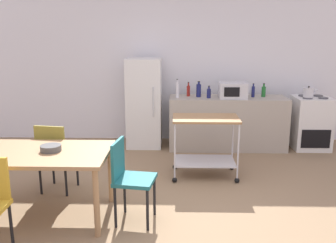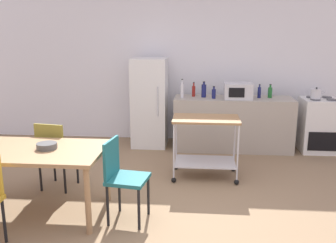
# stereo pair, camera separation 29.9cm
# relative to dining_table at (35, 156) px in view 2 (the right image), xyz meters

# --- Properties ---
(ground_plane) EXTENTS (12.00, 12.00, 0.00)m
(ground_plane) POSITION_rel_dining_table_xyz_m (1.44, -0.01, -0.67)
(ground_plane) COLOR #8C7051
(back_wall) EXTENTS (8.40, 0.12, 2.90)m
(back_wall) POSITION_rel_dining_table_xyz_m (1.44, 3.19, 0.78)
(back_wall) COLOR white
(back_wall) RESTS_ON ground_plane
(kitchen_counter) EXTENTS (2.00, 0.64, 0.90)m
(kitchen_counter) POSITION_rel_dining_table_xyz_m (2.34, 2.59, -0.22)
(kitchen_counter) COLOR #A89E8E
(kitchen_counter) RESTS_ON ground_plane
(dining_table) EXTENTS (1.50, 0.90, 0.75)m
(dining_table) POSITION_rel_dining_table_xyz_m (0.00, 0.00, 0.00)
(dining_table) COLOR #A37A51
(dining_table) RESTS_ON ground_plane
(chair_olive) EXTENTS (0.46, 0.46, 0.89)m
(chair_olive) POSITION_rel_dining_table_xyz_m (-0.04, 0.66, -0.15)
(chair_olive) COLOR olive
(chair_olive) RESTS_ON ground_plane
(chair_teal) EXTENTS (0.45, 0.45, 0.89)m
(chair_teal) POSITION_rel_dining_table_xyz_m (0.97, -0.06, -0.15)
(chair_teal) COLOR #1E666B
(chair_teal) RESTS_ON ground_plane
(stove_oven) EXTENTS (0.60, 0.61, 0.92)m
(stove_oven) POSITION_rel_dining_table_xyz_m (3.79, 2.61, -0.22)
(stove_oven) COLOR white
(stove_oven) RESTS_ON ground_plane
(refrigerator) EXTENTS (0.60, 0.63, 1.55)m
(refrigerator) POSITION_rel_dining_table_xyz_m (0.89, 2.69, 0.10)
(refrigerator) COLOR white
(refrigerator) RESTS_ON ground_plane
(kitchen_cart) EXTENTS (0.91, 0.57, 0.85)m
(kitchen_cart) POSITION_rel_dining_table_xyz_m (1.86, 1.24, -0.10)
(kitchen_cart) COLOR olive
(kitchen_cart) RESTS_ON ground_plane
(bottle_sesame_oil) EXTENTS (0.06, 0.06, 0.32)m
(bottle_sesame_oil) POSITION_rel_dining_table_xyz_m (1.47, 2.52, 0.36)
(bottle_sesame_oil) COLOR silver
(bottle_sesame_oil) RESTS_ON kitchen_counter
(bottle_hot_sauce) EXTENTS (0.06, 0.06, 0.25)m
(bottle_hot_sauce) POSITION_rel_dining_table_xyz_m (1.66, 2.68, 0.33)
(bottle_hot_sauce) COLOR maroon
(bottle_hot_sauce) RESTS_ON kitchen_counter
(bottle_sparkling_water) EXTENTS (0.08, 0.08, 0.27)m
(bottle_sparkling_water) POSITION_rel_dining_table_xyz_m (1.84, 2.61, 0.35)
(bottle_sparkling_water) COLOR navy
(bottle_sparkling_water) RESTS_ON kitchen_counter
(bottle_soda) EXTENTS (0.07, 0.07, 0.21)m
(bottle_soda) POSITION_rel_dining_table_xyz_m (2.00, 2.50, 0.31)
(bottle_soda) COLOR navy
(bottle_soda) RESTS_ON kitchen_counter
(microwave) EXTENTS (0.46, 0.35, 0.26)m
(microwave) POSITION_rel_dining_table_xyz_m (2.41, 2.51, 0.36)
(microwave) COLOR silver
(microwave) RESTS_ON kitchen_counter
(bottle_soy_sauce) EXTENTS (0.06, 0.06, 0.23)m
(bottle_soy_sauce) POSITION_rel_dining_table_xyz_m (2.77, 2.62, 0.33)
(bottle_soy_sauce) COLOR navy
(bottle_soy_sauce) RESTS_ON kitchen_counter
(bottle_vinegar) EXTENTS (0.07, 0.07, 0.23)m
(bottle_vinegar) POSITION_rel_dining_table_xyz_m (2.96, 2.65, 0.32)
(bottle_vinegar) COLOR #1E6628
(bottle_vinegar) RESTS_ON kitchen_counter
(fruit_bowl) EXTENTS (0.22, 0.22, 0.06)m
(fruit_bowl) POSITION_rel_dining_table_xyz_m (0.13, 0.02, 0.11)
(fruit_bowl) COLOR #4C4C4C
(fruit_bowl) RESTS_ON dining_table
(kettle) EXTENTS (0.24, 0.17, 0.19)m
(kettle) POSITION_rel_dining_table_xyz_m (3.67, 2.51, 0.33)
(kettle) COLOR silver
(kettle) RESTS_ON stove_oven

